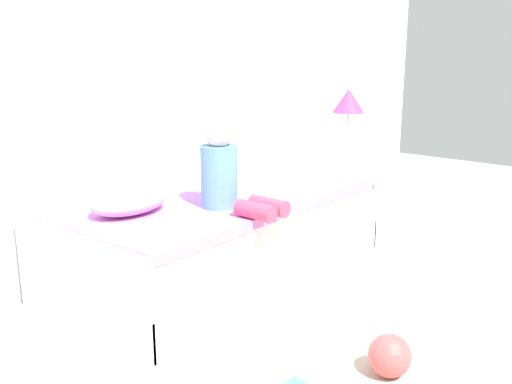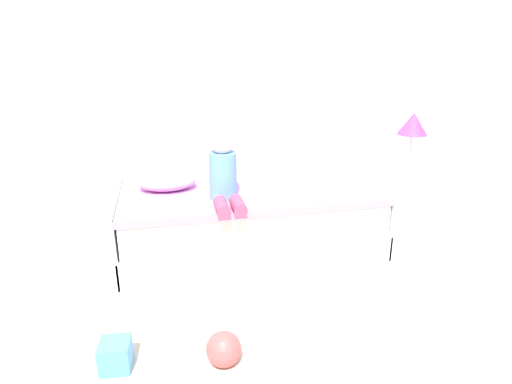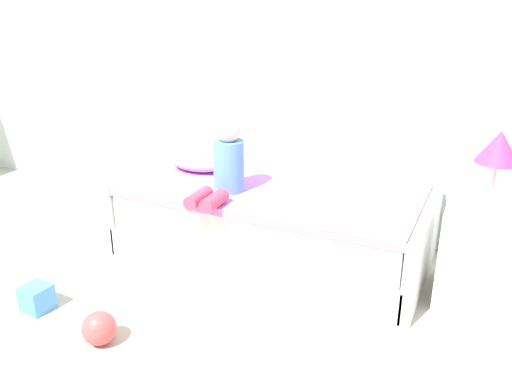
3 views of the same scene
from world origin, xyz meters
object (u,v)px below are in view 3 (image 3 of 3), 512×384
object	(u,v)px
nightstand	(481,255)
table_lamp	(498,151)
child_figure	(225,163)
bed	(271,221)
toy_ball	(99,328)
pillow	(199,161)
toy_block	(37,298)

from	to	relation	value
nightstand	table_lamp	distance (m)	0.64
child_figure	bed	bearing A→B (deg)	44.89
table_lamp	toy_ball	world-z (taller)	table_lamp
table_lamp	pillow	bearing A→B (deg)	176.08
toy_ball	nightstand	bearing A→B (deg)	36.15
table_lamp	pillow	world-z (taller)	table_lamp
bed	toy_ball	world-z (taller)	bed
child_figure	toy_ball	distance (m)	1.27
nightstand	toy_block	size ratio (longest dim) A/B	3.92
table_lamp	child_figure	world-z (taller)	table_lamp
bed	toy_block	distance (m)	1.56
bed	toy_ball	xyz separation A→B (m)	(-0.41, -1.32, -0.15)
toy_block	nightstand	bearing A→B (deg)	27.39
pillow	table_lamp	bearing A→B (deg)	-3.92
child_figure	pillow	xyz separation A→B (m)	(-0.40, 0.33, -0.14)
nightstand	toy_block	xyz separation A→B (m)	(-2.30, -1.19, -0.22)
nightstand	child_figure	size ratio (longest dim) A/B	1.18
bed	nightstand	size ratio (longest dim) A/B	3.52
bed	table_lamp	distance (m)	1.52
toy_ball	toy_block	xyz separation A→B (m)	(-0.54, 0.09, -0.02)
pillow	bed	bearing A→B (deg)	-9.08
table_lamp	pillow	size ratio (longest dim) A/B	1.02
child_figure	toy_ball	xyz separation A→B (m)	(-0.18, -1.09, -0.61)
nightstand	pillow	size ratio (longest dim) A/B	1.36
nightstand	child_figure	world-z (taller)	child_figure
bed	child_figure	world-z (taller)	child_figure
child_figure	toy_block	bearing A→B (deg)	-125.85
child_figure	toy_block	distance (m)	1.38
pillow	toy_block	bearing A→B (deg)	-103.76
child_figure	nightstand	bearing A→B (deg)	6.97
toy_ball	toy_block	world-z (taller)	toy_ball
bed	toy_block	world-z (taller)	bed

